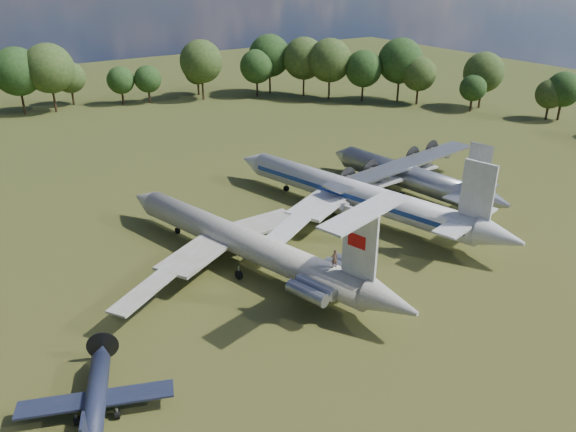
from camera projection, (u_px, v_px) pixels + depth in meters
ground at (237, 272)px, 62.61m from camera, size 300.00×300.00×0.00m
il62_airliner at (244, 247)px, 63.08m from camera, size 45.94×53.36×4.49m
tu104_jet at (355, 198)px, 75.64m from camera, size 47.11×55.86×4.84m
an12_transport at (407, 179)px, 82.68m from camera, size 34.36×37.41×4.43m
small_prop_west at (96, 406)px, 42.18m from camera, size 16.40×18.83×2.31m
person_on_il62 at (334, 258)px, 54.20m from camera, size 0.75×0.56×1.88m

